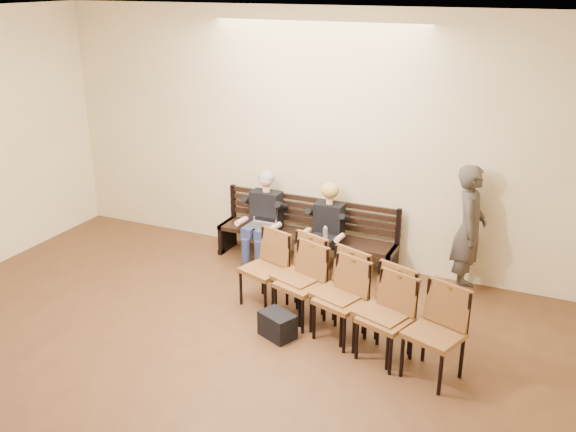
% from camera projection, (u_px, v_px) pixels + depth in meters
% --- Properties ---
extents(room_walls, '(8.02, 10.01, 3.51)m').
position_uv_depth(room_walls, '(113.00, 157.00, 4.95)').
color(room_walls, beige).
rests_on(room_walls, ground).
extents(bench, '(2.60, 0.90, 0.45)m').
position_uv_depth(bench, '(305.00, 249.00, 9.06)').
color(bench, black).
rests_on(bench, ground).
extents(seated_man, '(0.53, 0.73, 1.27)m').
position_uv_depth(seated_man, '(263.00, 219.00, 9.05)').
color(seated_man, black).
rests_on(seated_man, ground).
extents(seated_woman, '(0.49, 0.67, 1.13)m').
position_uv_depth(seated_woman, '(326.00, 234.00, 8.70)').
color(seated_woman, black).
rests_on(seated_woman, ground).
extents(laptop, '(0.41, 0.36, 0.26)m').
position_uv_depth(laptop, '(261.00, 226.00, 8.92)').
color(laptop, silver).
rests_on(laptop, bench).
extents(water_bottle, '(0.07, 0.07, 0.21)m').
position_uv_depth(water_bottle, '(325.00, 242.00, 8.46)').
color(water_bottle, silver).
rests_on(water_bottle, bench).
extents(bag, '(0.47, 0.41, 0.29)m').
position_uv_depth(bag, '(277.00, 325.00, 7.25)').
color(bag, black).
rests_on(bag, ground).
extents(passerby, '(0.52, 0.74, 1.95)m').
position_uv_depth(passerby, '(470.00, 220.00, 8.03)').
color(passerby, '#3B3630').
rests_on(passerby, ground).
extents(chair_row_front, '(2.33, 1.21, 0.94)m').
position_uv_depth(chair_row_front, '(320.00, 293.00, 7.28)').
color(chair_row_front, brown).
rests_on(chair_row_front, ground).
extents(chair_row_back, '(2.42, 1.31, 0.98)m').
position_uv_depth(chair_row_back, '(360.00, 304.00, 7.00)').
color(chair_row_back, brown).
rests_on(chair_row_back, ground).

